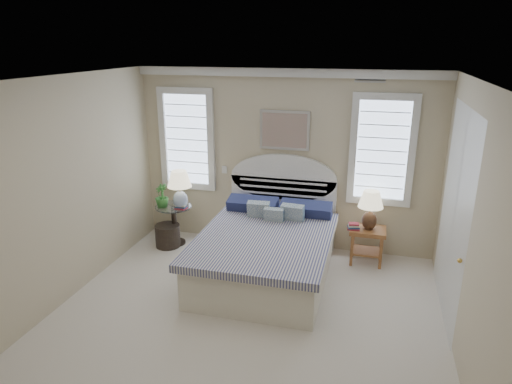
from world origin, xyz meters
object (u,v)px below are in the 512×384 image
object	(u,v)px
floor_pot	(168,236)
lamp_right	(371,206)
bed	(268,248)
side_table_left	(174,221)
nightstand_right	(367,238)
lamp_left	(180,185)

from	to	relation	value
floor_pot	lamp_right	size ratio (longest dim) A/B	0.67
bed	side_table_left	bearing A→B (deg)	160.26
nightstand_right	floor_pot	xyz separation A→B (m)	(-3.02, -0.22, -0.21)
lamp_left	lamp_right	xyz separation A→B (m)	(2.81, 0.15, -0.12)
floor_pot	lamp_left	distance (m)	0.85
nightstand_right	lamp_left	size ratio (longest dim) A/B	0.89
bed	lamp_left	distance (m)	1.71
side_table_left	nightstand_right	bearing A→B (deg)	1.94
side_table_left	floor_pot	size ratio (longest dim) A/B	1.63
bed	lamp_right	size ratio (longest dim) A/B	3.98
bed	nightstand_right	distance (m)	1.47
side_table_left	nightstand_right	size ratio (longest dim) A/B	1.19
bed	lamp_left	xyz separation A→B (m)	(-1.50, 0.54, 0.61)
bed	nightstand_right	size ratio (longest dim) A/B	4.29
floor_pot	lamp_left	xyz separation A→B (m)	(0.22, 0.07, 0.82)
lamp_right	floor_pot	bearing A→B (deg)	-175.91
bed	lamp_right	world-z (taller)	bed
nightstand_right	floor_pot	distance (m)	3.03
side_table_left	lamp_left	size ratio (longest dim) A/B	1.05
side_table_left	lamp_right	world-z (taller)	lamp_right
side_table_left	nightstand_right	world-z (taller)	side_table_left
lamp_left	floor_pot	bearing A→B (deg)	-162.63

